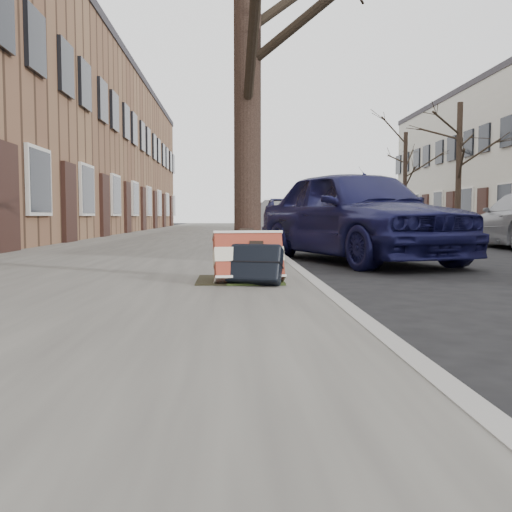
{
  "coord_description": "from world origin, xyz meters",
  "views": [
    {
      "loc": [
        -2.08,
        -4.5,
        0.77
      ],
      "look_at": [
        -1.85,
        0.8,
        0.39
      ],
      "focal_mm": 40.0,
      "sensor_mm": 36.0,
      "label": 1
    }
  ],
  "objects_px": {
    "car_near_front": "(356,214)",
    "car_near_mid": "(285,220)",
    "suitcase_red": "(248,258)",
    "suitcase_navy": "(254,264)"
  },
  "relations": [
    {
      "from": "car_near_mid",
      "to": "suitcase_red",
      "type": "bearing_deg",
      "value": -82.38
    },
    {
      "from": "car_near_front",
      "to": "car_near_mid",
      "type": "bearing_deg",
      "value": 73.82
    },
    {
      "from": "suitcase_navy",
      "to": "car_near_mid",
      "type": "relative_size",
      "value": 0.13
    },
    {
      "from": "suitcase_navy",
      "to": "car_near_mid",
      "type": "xyz_separation_m",
      "value": [
        1.48,
        12.93,
        0.32
      ]
    },
    {
      "from": "suitcase_red",
      "to": "suitcase_navy",
      "type": "distance_m",
      "value": 0.14
    },
    {
      "from": "suitcase_navy",
      "to": "car_near_front",
      "type": "xyz_separation_m",
      "value": [
        1.88,
        4.24,
        0.47
      ]
    },
    {
      "from": "car_near_front",
      "to": "car_near_mid",
      "type": "relative_size",
      "value": 1.19
    },
    {
      "from": "car_near_front",
      "to": "car_near_mid",
      "type": "xyz_separation_m",
      "value": [
        -0.4,
        8.69,
        -0.15
      ]
    },
    {
      "from": "car_near_mid",
      "to": "car_near_front",
      "type": "bearing_deg",
      "value": -72.9
    },
    {
      "from": "suitcase_red",
      "to": "suitcase_navy",
      "type": "relative_size",
      "value": 1.25
    }
  ]
}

